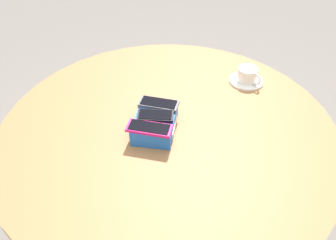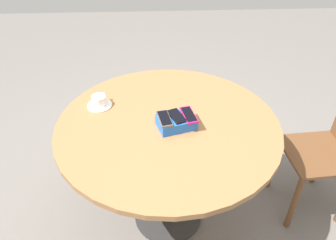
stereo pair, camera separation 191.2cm
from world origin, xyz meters
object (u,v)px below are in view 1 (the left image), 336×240
phone_black (155,116)px  saucer (246,81)px  round_table (168,145)px  coffee_cup (248,74)px  phone_gray (159,104)px  phone_box (155,123)px  phone_magenta (149,128)px

phone_black → saucer: size_ratio=0.96×
round_table → coffee_cup: 0.43m
phone_black → phone_gray: 0.06m
coffee_cup → phone_gray: bearing=147.6°
phone_box → phone_black: (-0.00, -0.00, 0.03)m
round_table → phone_box: bearing=144.6°
phone_magenta → coffee_cup: size_ratio=1.47×
phone_box → coffee_cup: coffee_cup is taller
round_table → phone_black: (-0.04, 0.03, 0.16)m
coffee_cup → phone_magenta: bearing=157.6°
phone_black → round_table: bearing=-31.0°
phone_box → coffee_cup: 0.46m
saucer → coffee_cup: bearing=-118.0°
saucer → phone_gray: bearing=148.0°
saucer → coffee_cup: (-0.00, -0.00, 0.03)m
round_table → saucer: (0.37, -0.18, 0.10)m
phone_box → phone_gray: 0.07m
phone_box → phone_black: size_ratio=1.63×
saucer → phone_black: bearing=154.0°
phone_gray → coffee_cup: size_ratio=1.39×
round_table → coffee_cup: size_ratio=11.29×
phone_gray → phone_box: bearing=-165.3°
round_table → phone_box: 0.14m
phone_magenta → phone_black: 0.06m
phone_box → phone_gray: (0.06, 0.02, 0.03)m
phone_black → phone_gray: (0.06, 0.02, -0.00)m
coffee_cup → saucer: bearing=62.0°
round_table → phone_black: 0.17m
phone_box → coffee_cup: bearing=-26.8°
saucer → coffee_cup: coffee_cup is taller
phone_magenta → coffee_cup: (0.47, -0.20, -0.03)m
round_table → saucer: size_ratio=8.53×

